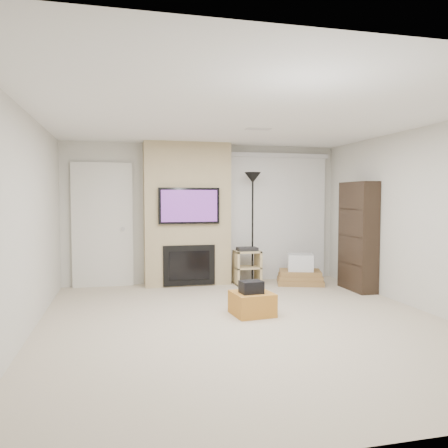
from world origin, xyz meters
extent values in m
cube|color=beige|center=(0.00, 0.00, 0.00)|extent=(5.00, 5.50, 0.00)
cube|color=white|center=(0.00, 0.00, 2.50)|extent=(5.00, 5.50, 0.00)
cube|color=beige|center=(0.00, 2.75, 1.25)|extent=(5.00, 0.00, 2.50)
cube|color=beige|center=(0.00, -2.75, 1.25)|extent=(5.00, 0.00, 2.50)
cube|color=beige|center=(-2.50, 0.00, 1.25)|extent=(0.00, 5.50, 2.50)
cube|color=beige|center=(2.50, 0.00, 1.25)|extent=(0.00, 5.50, 2.50)
cube|color=silver|center=(0.40, 0.80, 2.50)|extent=(0.35, 0.18, 0.01)
cube|color=#B67629|center=(0.18, 0.34, 0.15)|extent=(0.55, 0.55, 0.30)
cube|color=black|center=(0.15, 0.29, 0.38)|extent=(0.30, 0.25, 0.16)
cube|color=tan|center=(-0.35, 2.55, 1.25)|extent=(1.50, 0.40, 2.50)
cube|color=black|center=(-0.35, 2.32, 1.40)|extent=(1.05, 0.06, 0.62)
cube|color=#491F5C|center=(-0.35, 2.29, 1.40)|extent=(0.96, 0.00, 0.54)
cube|color=black|center=(-0.35, 2.34, 0.37)|extent=(0.90, 0.04, 0.70)
cube|color=black|center=(-0.35, 2.32, 0.37)|extent=(0.70, 0.02, 0.50)
cube|color=silver|center=(-1.80, 2.71, 1.07)|extent=(1.02, 0.08, 2.14)
cube|color=beige|center=(-1.80, 2.72, 1.02)|extent=(0.90, 0.05, 2.05)
cylinder|color=silver|center=(-1.46, 2.67, 1.00)|extent=(0.07, 0.06, 0.07)
cube|color=silver|center=(1.40, 2.69, 2.33)|extent=(1.98, 0.10, 0.08)
cube|color=white|center=(1.40, 2.70, 1.15)|extent=(1.90, 0.03, 2.29)
cylinder|color=black|center=(0.80, 2.37, 0.02)|extent=(0.29, 0.29, 0.03)
cylinder|color=black|center=(0.80, 2.37, 0.95)|extent=(0.03, 0.03, 1.85)
cone|color=black|center=(0.80, 2.37, 1.90)|extent=(0.29, 0.29, 0.19)
cube|color=#D0B67E|center=(0.48, 2.32, 0.30)|extent=(0.04, 0.38, 0.60)
cube|color=#D0B67E|center=(0.89, 2.32, 0.30)|extent=(0.04, 0.38, 0.60)
cube|color=#D0B67E|center=(0.69, 2.32, 0.01)|extent=(0.45, 0.38, 0.03)
cube|color=#D0B67E|center=(0.69, 2.32, 0.30)|extent=(0.45, 0.38, 0.03)
cube|color=#D0B67E|center=(0.69, 2.32, 0.58)|extent=(0.45, 0.38, 0.03)
cube|color=black|center=(0.69, 2.32, 0.63)|extent=(0.35, 0.25, 0.06)
cube|color=olive|center=(1.61, 2.13, 0.04)|extent=(0.95, 0.82, 0.09)
cube|color=olive|center=(1.61, 2.13, 0.13)|extent=(0.90, 0.77, 0.08)
cube|color=olive|center=(1.61, 2.13, 0.20)|extent=(0.85, 0.72, 0.08)
cube|color=silver|center=(1.61, 2.13, 0.39)|extent=(0.54, 0.51, 0.29)
cube|color=black|center=(2.34, 1.43, 0.90)|extent=(0.30, 0.80, 1.80)
cube|color=black|center=(2.32, 1.43, 0.45)|extent=(0.26, 0.72, 0.02)
cube|color=black|center=(2.32, 1.43, 0.90)|extent=(0.26, 0.72, 0.02)
cube|color=black|center=(2.32, 1.43, 1.35)|extent=(0.26, 0.72, 0.02)
camera|label=1|loc=(-1.48, -5.08, 1.54)|focal=35.00mm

